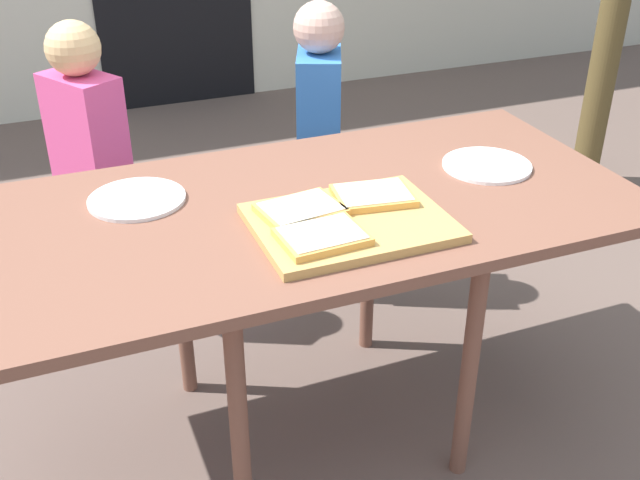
{
  "coord_description": "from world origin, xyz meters",
  "views": [
    {
      "loc": [
        -0.6,
        -1.54,
        1.55
      ],
      "look_at": [
        0.02,
        0.0,
        0.61
      ],
      "focal_mm": 42.88,
      "sensor_mm": 36.0,
      "label": 1
    }
  ],
  "objects_px": {
    "dining_table": "(314,224)",
    "pizza_slice_near_left": "(322,236)",
    "plate_white_left": "(137,199)",
    "child_left": "(91,162)",
    "pizza_slice_far_left": "(301,210)",
    "pizza_slice_far_right": "(373,195)",
    "cutting_board": "(350,223)",
    "child_right": "(319,137)",
    "plate_white_right": "(487,165)"
  },
  "relations": [
    {
      "from": "pizza_slice_near_left",
      "to": "pizza_slice_far_right",
      "type": "xyz_separation_m",
      "value": [
        0.19,
        0.14,
        0.0
      ]
    },
    {
      "from": "pizza_slice_near_left",
      "to": "plate_white_right",
      "type": "xyz_separation_m",
      "value": [
        0.57,
        0.24,
        -0.03
      ]
    },
    {
      "from": "plate_white_left",
      "to": "pizza_slice_far_right",
      "type": "bearing_deg",
      "value": -25.07
    },
    {
      "from": "dining_table",
      "to": "pizza_slice_near_left",
      "type": "relative_size",
      "value": 8.34
    },
    {
      "from": "plate_white_left",
      "to": "child_left",
      "type": "distance_m",
      "value": 0.62
    },
    {
      "from": "child_left",
      "to": "cutting_board",
      "type": "bearing_deg",
      "value": -62.37
    },
    {
      "from": "dining_table",
      "to": "child_right",
      "type": "height_order",
      "value": "child_right"
    },
    {
      "from": "child_right",
      "to": "child_left",
      "type": "bearing_deg",
      "value": 173.83
    },
    {
      "from": "dining_table",
      "to": "pizza_slice_near_left",
      "type": "height_order",
      "value": "pizza_slice_near_left"
    },
    {
      "from": "child_left",
      "to": "child_right",
      "type": "relative_size",
      "value": 0.99
    },
    {
      "from": "dining_table",
      "to": "plate_white_right",
      "type": "relative_size",
      "value": 6.76
    },
    {
      "from": "pizza_slice_far_left",
      "to": "child_left",
      "type": "xyz_separation_m",
      "value": [
        -0.39,
        0.85,
        -0.17
      ]
    },
    {
      "from": "cutting_board",
      "to": "plate_white_right",
      "type": "xyz_separation_m",
      "value": [
        0.47,
        0.17,
        -0.01
      ]
    },
    {
      "from": "dining_table",
      "to": "child_left",
      "type": "bearing_deg",
      "value": 120.3
    },
    {
      "from": "pizza_slice_near_left",
      "to": "plate_white_left",
      "type": "distance_m",
      "value": 0.51
    },
    {
      "from": "child_right",
      "to": "plate_white_right",
      "type": "bearing_deg",
      "value": -72.04
    },
    {
      "from": "plate_white_left",
      "to": "plate_white_right",
      "type": "distance_m",
      "value": 0.91
    },
    {
      "from": "pizza_slice_near_left",
      "to": "child_right",
      "type": "xyz_separation_m",
      "value": [
        0.35,
        0.91,
        -0.16
      ]
    },
    {
      "from": "pizza_slice_far_left",
      "to": "plate_white_left",
      "type": "distance_m",
      "value": 0.42
    },
    {
      "from": "dining_table",
      "to": "pizza_slice_near_left",
      "type": "xyz_separation_m",
      "value": [
        -0.07,
        -0.22,
        0.09
      ]
    },
    {
      "from": "child_left",
      "to": "child_right",
      "type": "bearing_deg",
      "value": -6.17
    },
    {
      "from": "dining_table",
      "to": "child_right",
      "type": "distance_m",
      "value": 0.75
    },
    {
      "from": "dining_table",
      "to": "pizza_slice_far_right",
      "type": "xyz_separation_m",
      "value": [
        0.12,
        -0.08,
        0.09
      ]
    },
    {
      "from": "cutting_board",
      "to": "child_right",
      "type": "bearing_deg",
      "value": 72.99
    },
    {
      "from": "dining_table",
      "to": "cutting_board",
      "type": "xyz_separation_m",
      "value": [
        0.03,
        -0.15,
        0.07
      ]
    },
    {
      "from": "dining_table",
      "to": "cutting_board",
      "type": "relative_size",
      "value": 3.64
    },
    {
      "from": "pizza_slice_far_right",
      "to": "child_right",
      "type": "bearing_deg",
      "value": 77.81
    },
    {
      "from": "pizza_slice_far_left",
      "to": "plate_white_left",
      "type": "xyz_separation_m",
      "value": [
        -0.33,
        0.25,
        -0.03
      ]
    },
    {
      "from": "pizza_slice_near_left",
      "to": "pizza_slice_far_right",
      "type": "distance_m",
      "value": 0.23
    },
    {
      "from": "pizza_slice_near_left",
      "to": "pizza_slice_far_right",
      "type": "relative_size",
      "value": 0.95
    },
    {
      "from": "pizza_slice_near_left",
      "to": "plate_white_left",
      "type": "height_order",
      "value": "pizza_slice_near_left"
    },
    {
      "from": "pizza_slice_near_left",
      "to": "plate_white_right",
      "type": "bearing_deg",
      "value": 22.98
    },
    {
      "from": "cutting_board",
      "to": "pizza_slice_far_left",
      "type": "xyz_separation_m",
      "value": [
        -0.1,
        0.07,
        0.02
      ]
    },
    {
      "from": "cutting_board",
      "to": "plate_white_right",
      "type": "relative_size",
      "value": 1.86
    },
    {
      "from": "pizza_slice_near_left",
      "to": "child_right",
      "type": "relative_size",
      "value": 0.18
    },
    {
      "from": "pizza_slice_far_right",
      "to": "plate_white_left",
      "type": "height_order",
      "value": "pizza_slice_far_right"
    },
    {
      "from": "pizza_slice_far_right",
      "to": "plate_white_right",
      "type": "height_order",
      "value": "pizza_slice_far_right"
    },
    {
      "from": "pizza_slice_far_right",
      "to": "child_right",
      "type": "relative_size",
      "value": 0.19
    },
    {
      "from": "dining_table",
      "to": "plate_white_right",
      "type": "bearing_deg",
      "value": 2.92
    },
    {
      "from": "plate_white_left",
      "to": "child_left",
      "type": "relative_size",
      "value": 0.23
    },
    {
      "from": "pizza_slice_far_left",
      "to": "pizza_slice_far_right",
      "type": "height_order",
      "value": "same"
    },
    {
      "from": "cutting_board",
      "to": "plate_white_left",
      "type": "xyz_separation_m",
      "value": [
        -0.43,
        0.31,
        -0.01
      ]
    },
    {
      "from": "pizza_slice_far_right",
      "to": "plate_white_left",
      "type": "distance_m",
      "value": 0.57
    },
    {
      "from": "cutting_board",
      "to": "plate_white_right",
      "type": "height_order",
      "value": "cutting_board"
    },
    {
      "from": "pizza_slice_far_left",
      "to": "plate_white_right",
      "type": "height_order",
      "value": "pizza_slice_far_left"
    },
    {
      "from": "pizza_slice_far_left",
      "to": "pizza_slice_far_right",
      "type": "xyz_separation_m",
      "value": [
        0.19,
        0.01,
        0.0
      ]
    },
    {
      "from": "pizza_slice_far_right",
      "to": "child_left",
      "type": "relative_size",
      "value": 0.2
    },
    {
      "from": "pizza_slice_far_left",
      "to": "pizza_slice_far_right",
      "type": "relative_size",
      "value": 1.0
    },
    {
      "from": "pizza_slice_far_right",
      "to": "plate_white_right",
      "type": "relative_size",
      "value": 0.85
    },
    {
      "from": "pizza_slice_far_right",
      "to": "pizza_slice_near_left",
      "type": "bearing_deg",
      "value": -143.19
    }
  ]
}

